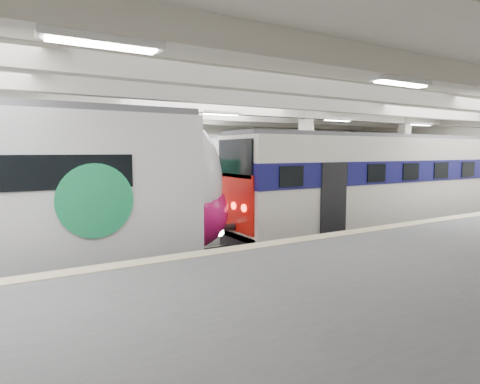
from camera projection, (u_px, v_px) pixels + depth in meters
station_hall at (279, 160)px, 12.15m from camera, size 36.00×24.00×5.75m
older_rer at (365, 183)px, 16.62m from camera, size 12.59×2.78×4.19m
far_train at (113, 183)px, 16.78m from camera, size 13.22×3.02×4.23m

